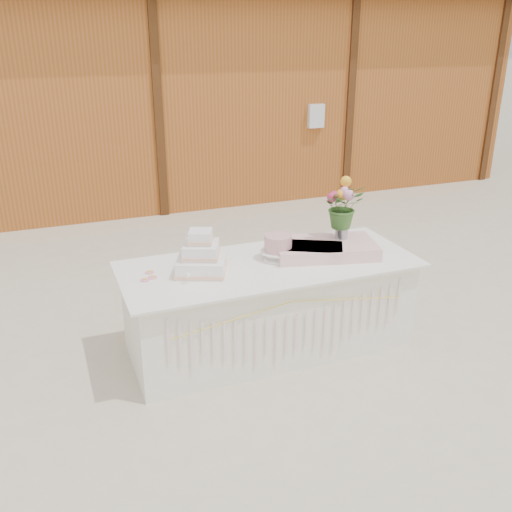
{
  "coord_description": "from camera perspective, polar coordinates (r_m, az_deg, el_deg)",
  "views": [
    {
      "loc": [
        -1.64,
        -3.92,
        2.52
      ],
      "look_at": [
        0.0,
        0.3,
        0.72
      ],
      "focal_mm": 40.0,
      "sensor_mm": 36.0,
      "label": 1
    }
  ],
  "objects": [
    {
      "name": "loose_flowers",
      "position": [
        4.36,
        -10.43,
        -2.25
      ],
      "size": [
        0.22,
        0.36,
        0.02
      ],
      "primitive_type": null,
      "rotation": [
        0.0,
        0.0,
        0.23
      ],
      "color": "pink",
      "rests_on": "cake_table"
    },
    {
      "name": "cake_table",
      "position": [
        4.75,
        1.34,
        -5.01
      ],
      "size": [
        2.4,
        1.0,
        0.77
      ],
      "color": "white",
      "rests_on": "ground"
    },
    {
      "name": "flower_vase",
      "position": [
        4.86,
        8.56,
        2.58
      ],
      "size": [
        0.11,
        0.11,
        0.15
      ],
      "primitive_type": "cylinder",
      "color": "#A6A6AB",
      "rests_on": "satin_runner"
    },
    {
      "name": "wedding_cake",
      "position": [
        4.41,
        -5.49,
        -0.2
      ],
      "size": [
        0.49,
        0.49,
        0.34
      ],
      "rotation": [
        0.0,
        0.0,
        -0.39
      ],
      "color": "white",
      "rests_on": "cake_table"
    },
    {
      "name": "satin_runner",
      "position": [
        4.79,
        6.91,
        0.77
      ],
      "size": [
        0.93,
        0.67,
        0.11
      ],
      "primitive_type": "cube",
      "rotation": [
        0.0,
        0.0,
        -0.24
      ],
      "color": "beige",
      "rests_on": "cake_table"
    },
    {
      "name": "barn",
      "position": [
        10.08,
        -12.38,
        16.44
      ],
      "size": [
        12.6,
        4.6,
        3.3
      ],
      "color": "#A95523",
      "rests_on": "ground"
    },
    {
      "name": "ground",
      "position": [
        4.94,
        1.28,
        -9.0
      ],
      "size": [
        80.0,
        80.0,
        0.0
      ],
      "primitive_type": "plane",
      "color": "beige",
      "rests_on": "ground"
    },
    {
      "name": "bouquet",
      "position": [
        4.78,
        8.73,
        5.52
      ],
      "size": [
        0.34,
        0.3,
        0.37
      ],
      "primitive_type": "imported",
      "rotation": [
        0.0,
        0.0,
        -0.03
      ],
      "color": "#396628",
      "rests_on": "flower_vase"
    },
    {
      "name": "pink_cake_stand",
      "position": [
        4.64,
        2.22,
        1.02
      ],
      "size": [
        0.29,
        0.29,
        0.21
      ],
      "color": "white",
      "rests_on": "cake_table"
    }
  ]
}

